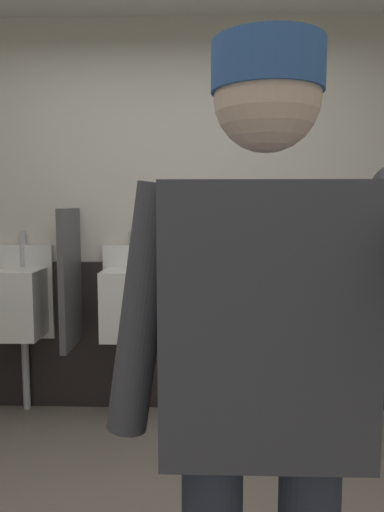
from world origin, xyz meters
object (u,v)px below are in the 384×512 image
object	(u,v)px
urinal_left	(18,302)
urinal_right	(244,304)
urinal_middle	(130,303)
person	(263,380)

from	to	relation	value
urinal_left	urinal_right	world-z (taller)	same
urinal_left	urinal_middle	xyz separation A→B (m)	(0.75, 0.00, 0.00)
urinal_middle	urinal_left	bearing A→B (deg)	180.00
urinal_left	urinal_middle	bearing A→B (deg)	0.00
urinal_left	urinal_middle	world-z (taller)	same
urinal_right	urinal_middle	bearing A→B (deg)	180.00
urinal_left	urinal_middle	size ratio (longest dim) A/B	1.00
urinal_middle	urinal_right	xyz separation A→B (m)	(0.75, 0.00, 0.00)
urinal_right	person	size ratio (longest dim) A/B	0.71
person	urinal_middle	bearing A→B (deg)	106.73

